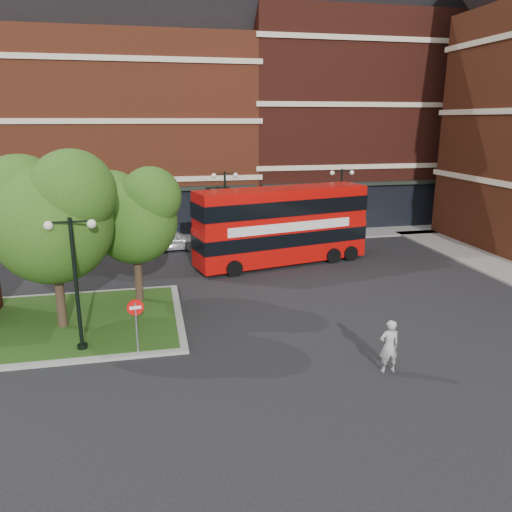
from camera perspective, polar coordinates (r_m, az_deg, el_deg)
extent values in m
plane|color=black|center=(19.49, -2.78, -9.63)|extent=(120.00, 120.00, 0.00)
cube|color=slate|center=(35.03, -7.19, 1.74)|extent=(44.00, 3.00, 0.12)
cube|color=maroon|center=(41.80, -19.76, 12.79)|extent=(26.00, 12.00, 14.00)
cube|color=#471911|center=(44.72, 10.31, 14.82)|extent=(18.00, 12.00, 16.00)
cube|color=gray|center=(22.63, -24.71, -7.28)|extent=(12.60, 7.60, 0.12)
cube|color=#19380F|center=(22.62, -24.72, -7.25)|extent=(12.00, 7.00, 0.15)
cylinder|color=#2D2116|center=(21.24, -21.61, -2.92)|extent=(0.36, 0.36, 3.92)
sphere|color=#234F13|center=(20.66, -22.26, 3.36)|extent=(4.60, 4.60, 4.60)
sphere|color=#234F13|center=(21.41, -25.23, 5.91)|extent=(3.45, 3.45, 3.45)
sphere|color=#234F13|center=(19.86, -20.22, 6.82)|extent=(3.22, 3.22, 3.22)
cylinder|color=#2D2116|center=(23.38, -13.36, -1.19)|extent=(0.36, 0.36, 3.47)
sphere|color=#234F13|center=(22.88, -13.68, 3.88)|extent=(3.80, 3.80, 3.80)
sphere|color=#234F13|center=(23.36, -16.12, 5.94)|extent=(2.85, 2.85, 2.85)
sphere|color=#234F13|center=(22.31, -11.92, 6.61)|extent=(2.66, 2.66, 2.66)
cylinder|color=black|center=(18.75, -19.84, -3.37)|extent=(0.14, 0.14, 5.00)
cylinder|color=black|center=(19.60, -19.21, -9.89)|extent=(0.36, 0.36, 0.30)
cube|color=black|center=(18.17, -20.50, 3.68)|extent=(1.40, 0.06, 0.06)
sphere|color=#F2EACC|center=(18.31, -22.64, 3.23)|extent=(0.32, 0.32, 0.32)
sphere|color=#F2EACC|center=(18.10, -18.28, 3.51)|extent=(0.32, 0.32, 0.32)
cylinder|color=black|center=(32.81, -3.53, 5.27)|extent=(0.14, 0.14, 5.00)
cylinder|color=black|center=(33.30, -3.46, 1.28)|extent=(0.36, 0.36, 0.30)
cube|color=black|center=(32.48, -3.60, 9.35)|extent=(1.40, 0.06, 0.06)
sphere|color=#F2EACC|center=(32.40, -4.83, 9.13)|extent=(0.32, 0.32, 0.32)
sphere|color=#F2EACC|center=(32.60, -2.36, 9.21)|extent=(0.32, 0.32, 0.32)
cylinder|color=black|center=(34.88, 9.64, 5.68)|extent=(0.14, 0.14, 5.00)
cylinder|color=black|center=(35.34, 9.47, 1.92)|extent=(0.36, 0.36, 0.30)
cube|color=black|center=(34.58, 9.81, 9.52)|extent=(1.40, 0.06, 0.06)
sphere|color=#F2EACC|center=(34.33, 8.71, 9.36)|extent=(0.32, 0.32, 0.32)
sphere|color=#F2EACC|center=(34.85, 10.89, 9.35)|extent=(0.32, 0.32, 0.32)
cube|color=#B20A07|center=(29.19, 2.93, 1.80)|extent=(10.50, 4.52, 1.95)
cube|color=#B20A07|center=(28.80, 2.98, 5.58)|extent=(10.39, 4.48, 1.95)
cube|color=black|center=(28.78, 2.99, 5.77)|extent=(10.50, 4.52, 0.88)
cube|color=silver|center=(27.94, 4.09, 3.32)|extent=(7.50, 1.73, 0.51)
imported|color=#979799|center=(17.45, 14.97, -9.92)|extent=(0.69, 0.46, 1.86)
imported|color=#B7BABF|center=(32.82, -10.07, 1.96)|extent=(4.53, 1.97, 1.52)
imported|color=white|center=(36.52, 8.33, 3.22)|extent=(4.02, 1.55, 1.31)
cylinder|color=slate|center=(18.43, -13.47, -8.13)|extent=(0.07, 0.07, 2.02)
cylinder|color=red|center=(18.13, -13.63, -5.73)|extent=(0.59, 0.12, 0.59)
cube|color=white|center=(18.13, -13.63, -5.73)|extent=(0.41, 0.09, 0.11)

